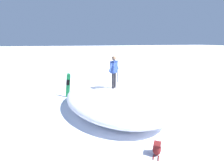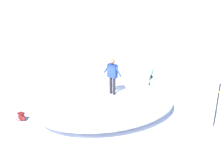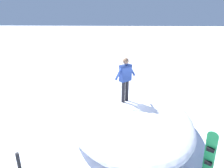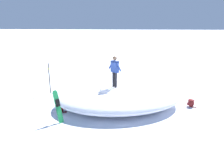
{
  "view_description": "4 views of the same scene",
  "coord_description": "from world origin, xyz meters",
  "px_view_note": "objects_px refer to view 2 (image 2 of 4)",
  "views": [
    {
      "loc": [
        2.87,
        8.17,
        3.63
      ],
      "look_at": [
        0.53,
        0.32,
        1.49
      ],
      "focal_mm": 26.6,
      "sensor_mm": 36.0,
      "label": 1
    },
    {
      "loc": [
        -11.38,
        1.21,
        6.31
      ],
      "look_at": [
        0.77,
        -0.31,
        1.4
      ],
      "focal_mm": 42.62,
      "sensor_mm": 36.0,
      "label": 2
    },
    {
      "loc": [
        0.42,
        -7.16,
        4.21
      ],
      "look_at": [
        -0.28,
        -0.2,
        1.79
      ],
      "focal_mm": 30.02,
      "sensor_mm": 36.0,
      "label": 3
    },
    {
      "loc": [
        11.68,
        0.6,
        4.66
      ],
      "look_at": [
        0.81,
        -0.37,
        1.44
      ],
      "focal_mm": 33.94,
      "sensor_mm": 36.0,
      "label": 4
    }
  ],
  "objects_px": {
    "backpack_near": "(160,96)",
    "backpack_far": "(22,117)",
    "snowboard_primary_upright": "(150,80)",
    "trail_marker_pole": "(217,104)",
    "snowboarder_standing": "(112,74)"
  },
  "relations": [
    {
      "from": "backpack_near",
      "to": "snowboarder_standing",
      "type": "bearing_deg",
      "value": 114.55
    },
    {
      "from": "backpack_near",
      "to": "trail_marker_pole",
      "type": "height_order",
      "value": "trail_marker_pole"
    },
    {
      "from": "snowboarder_standing",
      "to": "trail_marker_pole",
      "type": "xyz_separation_m",
      "value": [
        -1.68,
        -4.47,
        -1.03
      ]
    },
    {
      "from": "snowboard_primary_upright",
      "to": "backpack_far",
      "type": "height_order",
      "value": "snowboard_primary_upright"
    },
    {
      "from": "backpack_near",
      "to": "snowboard_primary_upright",
      "type": "bearing_deg",
      "value": 15.52
    },
    {
      "from": "snowboard_primary_upright",
      "to": "trail_marker_pole",
      "type": "distance_m",
      "value": 4.51
    },
    {
      "from": "snowboarder_standing",
      "to": "backpack_far",
      "type": "bearing_deg",
      "value": 91.8
    },
    {
      "from": "snowboarder_standing",
      "to": "snowboard_primary_upright",
      "type": "relative_size",
      "value": 1.12
    },
    {
      "from": "snowboard_primary_upright",
      "to": "backpack_far",
      "type": "distance_m",
      "value": 7.33
    },
    {
      "from": "backpack_near",
      "to": "backpack_far",
      "type": "distance_m",
      "value": 7.3
    },
    {
      "from": "snowboard_primary_upright",
      "to": "backpack_near",
      "type": "xyz_separation_m",
      "value": [
        -1.09,
        -0.3,
        -0.6
      ]
    },
    {
      "from": "trail_marker_pole",
      "to": "backpack_near",
      "type": "bearing_deg",
      "value": 28.95
    },
    {
      "from": "backpack_near",
      "to": "backpack_far",
      "type": "height_order",
      "value": "backpack_far"
    },
    {
      "from": "backpack_far",
      "to": "backpack_near",
      "type": "bearing_deg",
      "value": -78.73
    },
    {
      "from": "snowboard_primary_upright",
      "to": "trail_marker_pole",
      "type": "xyz_separation_m",
      "value": [
        -4.06,
        -1.95,
        0.27
      ]
    }
  ]
}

